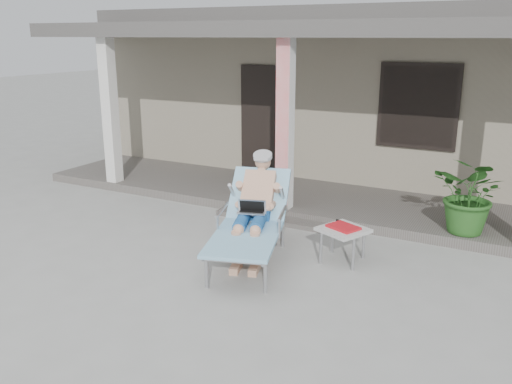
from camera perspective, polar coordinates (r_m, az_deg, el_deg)
The scene contains 8 objects.
ground at distance 6.92m, azimuth -4.67°, elevation -7.67°, with size 60.00×60.00×0.00m, color #9E9E99.
house at distance 12.36m, azimuth 11.75°, elevation 10.62°, with size 10.40×5.40×3.30m.
porch_deck at distance 9.40m, azimuth 5.13°, elevation -0.68°, with size 10.00×2.00×0.15m, color #605B56.
porch_overhang at distance 8.95m, azimuth 5.44°, elevation 16.09°, with size 10.00×2.30×2.85m.
porch_step at distance 8.42m, azimuth 2.08°, elevation -2.94°, with size 2.00×0.30×0.07m, color #605B56.
lounger at distance 6.90m, azimuth -0.35°, elevation -0.33°, with size 1.34×2.15×1.35m.
side_table at distance 6.96m, azimuth 9.17°, elevation -4.12°, with size 0.70×0.70×0.48m.
potted_palm at distance 7.93m, azimuth 21.79°, elevation -0.34°, with size 0.98×0.85×1.09m, color #26591E.
Camera 1 is at (3.44, -5.32, 2.79)m, focal length 38.00 mm.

